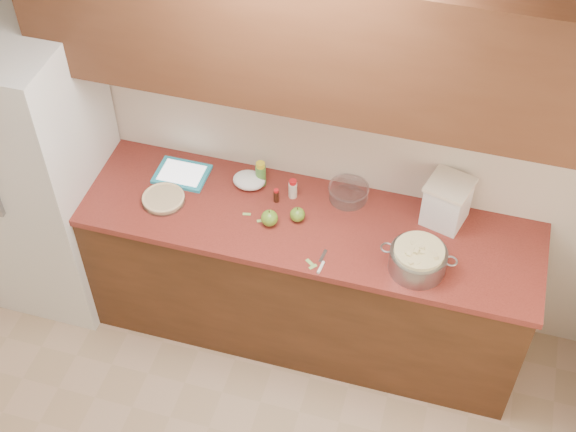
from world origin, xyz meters
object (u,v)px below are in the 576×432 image
(colander, at_px, (418,259))
(flour_canister, at_px, (447,202))
(tablet, at_px, (182,174))
(pie, at_px, (163,199))

(colander, bearing_deg, flour_canister, 77.52)
(tablet, bearing_deg, pie, -95.48)
(colander, distance_m, flour_canister, 0.38)
(pie, height_order, colander, colander)
(colander, xyz_separation_m, flour_canister, (0.08, 0.36, 0.07))
(pie, relative_size, tablet, 0.82)
(flour_canister, distance_m, tablet, 1.43)
(flour_canister, bearing_deg, colander, -102.48)
(flour_canister, bearing_deg, tablet, -177.57)
(flour_canister, height_order, tablet, flour_canister)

